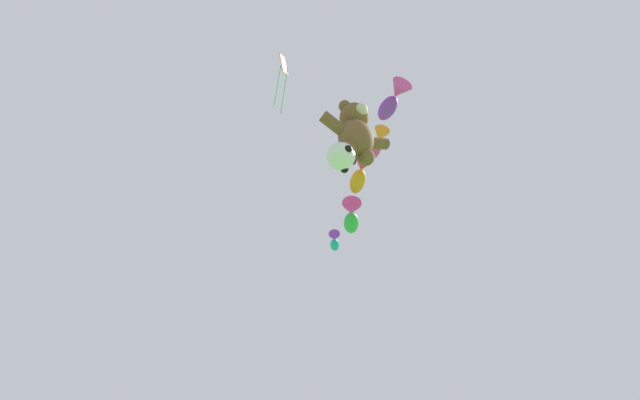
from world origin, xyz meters
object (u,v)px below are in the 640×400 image
teddy_bear_kite (356,132)px  soccer_ball_kite (341,157)px  fish_kite_teal (335,241)px  diamond_kite (283,71)px  fish_kite_violet (393,99)px  fish_kite_emerald (351,216)px  fish_kite_magenta (378,142)px  fish_kite_tangerine (360,173)px

teddy_bear_kite → soccer_ball_kite: (-0.49, 0.07, -1.25)m
fish_kite_teal → diamond_kite: (-7.33, -9.09, -1.47)m
fish_kite_violet → fish_kite_teal: size_ratio=1.13×
fish_kite_emerald → fish_kite_teal: fish_kite_teal is taller
teddy_bear_kite → fish_kite_emerald: (4.48, 7.02, 3.50)m
fish_kite_magenta → soccer_ball_kite: bearing=-144.1°
teddy_bear_kite → fish_kite_emerald: 9.03m
teddy_bear_kite → fish_kite_magenta: 5.46m
fish_kite_violet → fish_kite_emerald: fish_kite_emerald is taller
fish_kite_tangerine → diamond_kite: bearing=-145.1°
soccer_ball_kite → fish_kite_tangerine: size_ratio=0.35×
fish_kite_violet → fish_kite_teal: bearing=72.1°
fish_kite_violet → fish_kite_emerald: bearing=70.4°
soccer_ball_kite → fish_kite_violet: (2.61, 0.30, 4.71)m
soccer_ball_kite → fish_kite_emerald: size_ratio=0.36×
teddy_bear_kite → fish_kite_teal: fish_kite_teal is taller
fish_kite_tangerine → diamond_kite: size_ratio=0.86×
fish_kite_violet → fish_kite_magenta: bearing=68.3°
fish_kite_teal → soccer_ball_kite: bearing=-120.1°
soccer_ball_kite → diamond_kite: (-1.69, 0.63, 3.73)m
fish_kite_magenta → diamond_kite: bearing=-159.9°
fish_kite_tangerine → fish_kite_teal: 5.43m
teddy_bear_kite → fish_kite_emerald: size_ratio=0.99×
fish_kite_emerald → fish_kite_magenta: bearing=-108.5°
teddy_bear_kite → fish_kite_teal: bearing=62.3°
fish_kite_magenta → fish_kite_emerald: size_ratio=0.71×
soccer_ball_kite → fish_kite_emerald: fish_kite_emerald is taller
fish_kite_violet → fish_kite_magenta: 2.41m
fish_kite_violet → fish_kite_emerald: (2.36, 6.65, 0.04)m
soccer_ball_kite → fish_kite_teal: 12.39m
teddy_bear_kite → fish_kite_emerald: fish_kite_emerald is taller
fish_kite_magenta → fish_kite_tangerine: 2.10m
teddy_bear_kite → fish_kite_tangerine: 7.00m
fish_kite_violet → fish_kite_emerald: size_ratio=0.75×
fish_kite_violet → diamond_kite: (-4.29, 0.33, -0.98)m
fish_kite_tangerine → fish_kite_violet: bearing=-107.6°
fish_kite_magenta → fish_kite_emerald: 4.67m
teddy_bear_kite → fish_kite_violet: fish_kite_violet is taller
fish_kite_magenta → fish_kite_emerald: (1.48, 4.42, -0.26)m
soccer_ball_kite → fish_kite_tangerine: 7.97m
teddy_bear_kite → fish_kite_violet: 4.07m
fish_kite_magenta → fish_kite_emerald: bearing=71.5°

